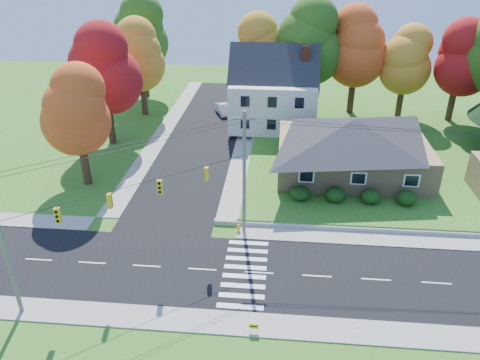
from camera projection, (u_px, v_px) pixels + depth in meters
The scene contains 22 objects.
ground at pixel (259, 273), 32.55m from camera, with size 120.00×120.00×0.00m, color #3D7923.
road_main at pixel (259, 273), 32.54m from camera, with size 90.00×8.00×0.02m, color black.
road_cross at pixel (205, 133), 56.23m from camera, with size 8.00×44.00×0.02m, color black.
sidewalk_north at pixel (263, 233), 36.96m from camera, with size 90.00×2.00×0.08m, color #9C9A90.
sidewalk_south at pixel (254, 325), 28.10m from camera, with size 90.00×2.00×0.08m, color #9C9A90.
lawn at pixel (392, 154), 49.96m from camera, with size 30.00×30.00×0.50m, color #3D7923.
ranch_house at pixel (353, 145), 44.57m from camera, with size 14.60×10.60×5.40m.
colonial_house at pixel (274, 93), 55.25m from camera, with size 10.40×8.40×9.60m.
hedge_row at pixel (353, 195), 40.09m from camera, with size 10.70×1.70×1.27m.
traffic_infrastructure at pixel (259, 199), 31.41m from camera, with size 38.10×10.66×10.00m.
tree_lot_0 at pixel (260, 50), 59.04m from camera, with size 6.72×6.72×12.51m.
tree_lot_1 at pixel (309, 42), 57.06m from camera, with size 7.84×7.84×14.60m.
tree_lot_2 at pixel (357, 46), 57.75m from camera, with size 7.28×7.28×13.56m.
tree_lot_3 at pixel (407, 60), 56.96m from camera, with size 6.16×6.16×11.47m.
tree_lot_4 at pixel (461, 57), 55.28m from camera, with size 6.72×6.72×12.51m.
tree_west_0 at pixel (76, 111), 41.32m from camera, with size 6.16×6.16×11.47m.
tree_west_1 at pixel (103, 69), 49.66m from camera, with size 7.28×7.28×13.56m.
tree_west_2 at pixel (140, 55), 58.74m from camera, with size 6.72×6.72×12.51m.
tree_west_3 at pixel (141, 33), 65.39m from camera, with size 7.84×7.84×14.60m.
white_car at pixel (223, 109), 61.98m from camera, with size 1.40×4.01×1.32m, color silver.
fire_hydrant at pixel (238, 228), 36.98m from camera, with size 0.40×0.32×0.71m.
yard_sign at pixel (254, 326), 27.34m from camera, with size 0.56×0.04×0.70m.
Camera 1 is at (1.10, -26.01, 20.61)m, focal length 35.00 mm.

